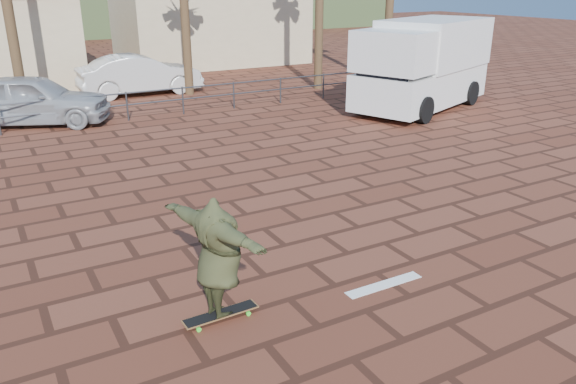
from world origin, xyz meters
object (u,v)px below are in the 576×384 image
object	(u,v)px
skateboarder	(218,257)
campervan	(423,63)
longboard	(221,314)
car_silver	(32,100)
car_white	(140,75)

from	to	relation	value
skateboarder	campervan	size ratio (longest dim) A/B	0.33
longboard	campervan	bearing A→B (deg)	36.11
campervan	car_silver	size ratio (longest dim) A/B	1.36
campervan	car_white	bearing A→B (deg)	115.92
longboard	skateboarder	bearing A→B (deg)	151.71
campervan	car_silver	world-z (taller)	campervan
car_silver	longboard	bearing A→B (deg)	-152.02
skateboarder	car_silver	xyz separation A→B (m)	(-0.89, 13.83, -0.16)
skateboarder	car_silver	distance (m)	13.86
car_white	longboard	bearing A→B (deg)	168.15
skateboarder	car_white	xyz separation A→B (m)	(3.68, 17.33, -0.18)
longboard	skateboarder	xyz separation A→B (m)	(-0.00, 0.00, 0.91)
skateboarder	car_silver	world-z (taller)	skateboarder
longboard	car_white	size ratio (longest dim) A/B	0.22
skateboarder	car_white	world-z (taller)	skateboarder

